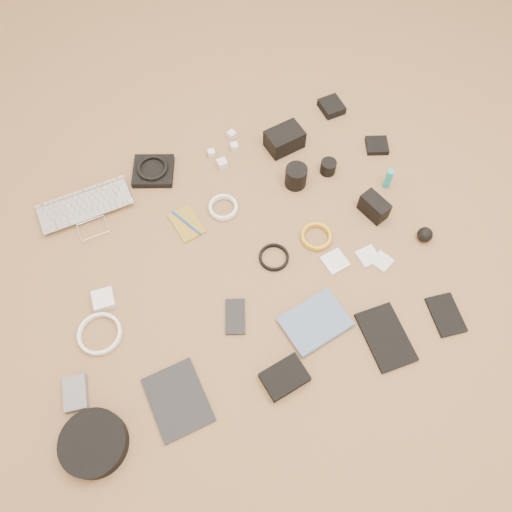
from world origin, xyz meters
name	(u,v)px	position (x,y,z in m)	size (l,w,h in m)	color
laptop	(89,216)	(-0.45, 0.39, 0.01)	(0.33, 0.23, 0.03)	silver
headphone_pouch	(153,171)	(-0.17, 0.49, 0.01)	(0.15, 0.14, 0.03)	black
headphones	(152,168)	(-0.17, 0.49, 0.03)	(0.12, 0.12, 0.01)	black
charger_a	(211,153)	(0.06, 0.47, 0.01)	(0.03, 0.03, 0.02)	silver
charger_b	(234,147)	(0.15, 0.46, 0.01)	(0.03, 0.03, 0.03)	silver
charger_c	(232,135)	(0.17, 0.52, 0.01)	(0.03, 0.03, 0.03)	silver
charger_d	(222,164)	(0.08, 0.41, 0.02)	(0.03, 0.03, 0.03)	silver
dslr_camera	(284,139)	(0.34, 0.40, 0.04)	(0.14, 0.09, 0.08)	black
lens_pouch	(332,107)	(0.59, 0.48, 0.02)	(0.08, 0.09, 0.03)	black
notebook_olive	(187,224)	(-0.14, 0.22, 0.00)	(0.09, 0.13, 0.01)	olive
pen_blue	(186,223)	(-0.14, 0.22, 0.01)	(0.01, 0.01, 0.14)	#1440A4
cable_white_a	(223,208)	(0.00, 0.23, 0.01)	(0.11, 0.11, 0.01)	white
lens_a	(296,176)	(0.29, 0.22, 0.04)	(0.08, 0.08, 0.09)	black
lens_b	(328,167)	(0.43, 0.22, 0.03)	(0.06, 0.06, 0.05)	black
card_reader	(377,145)	(0.66, 0.24, 0.01)	(0.08, 0.08, 0.02)	black
power_brick	(104,300)	(-0.49, 0.06, 0.01)	(0.07, 0.07, 0.03)	silver
cable_white_b	(100,334)	(-0.54, -0.05, 0.01)	(0.14, 0.14, 0.01)	white
cable_black	(274,258)	(0.08, -0.03, 0.00)	(0.10, 0.10, 0.01)	black
cable_yellow	(316,237)	(0.25, -0.02, 0.01)	(0.11, 0.11, 0.01)	gold
flash	(374,207)	(0.49, -0.02, 0.04)	(0.06, 0.10, 0.08)	black
lens_cleaner	(388,179)	(0.60, 0.07, 0.04)	(0.03, 0.03, 0.09)	teal
battery_charger	(76,394)	(-0.66, -0.20, 0.01)	(0.07, 0.10, 0.03)	#5B5B60
tablet	(178,400)	(-0.39, -0.35, 0.00)	(0.16, 0.21, 0.01)	black
phone	(235,317)	(-0.12, -0.17, 0.00)	(0.06, 0.12, 0.01)	black
filter_case_left	(335,262)	(0.27, -0.14, 0.01)	(0.08, 0.08, 0.01)	silver
filter_case_mid	(368,256)	(0.38, -0.17, 0.00)	(0.07, 0.07, 0.01)	silver
filter_case_right	(382,261)	(0.42, -0.20, 0.00)	(0.06, 0.06, 0.01)	silver
air_blower	(425,235)	(0.60, -0.18, 0.03)	(0.05, 0.05, 0.05)	black
headphone_case	(94,443)	(-0.65, -0.36, 0.03)	(0.19, 0.19, 0.05)	black
drive_case	(285,377)	(-0.07, -0.42, 0.02)	(0.13, 0.09, 0.03)	black
paperback	(329,342)	(0.11, -0.38, 0.01)	(0.15, 0.20, 0.02)	#485E7B
notebook_black_a	(386,337)	(0.28, -0.44, 0.01)	(0.13, 0.21, 0.01)	black
notebook_black_b	(446,315)	(0.50, -0.46, 0.01)	(0.09, 0.14, 0.01)	black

